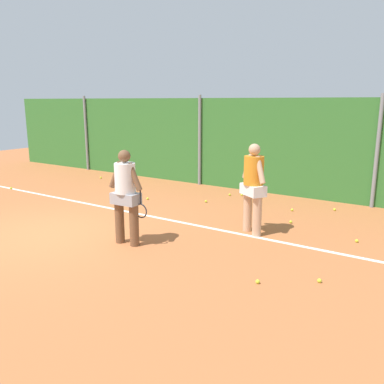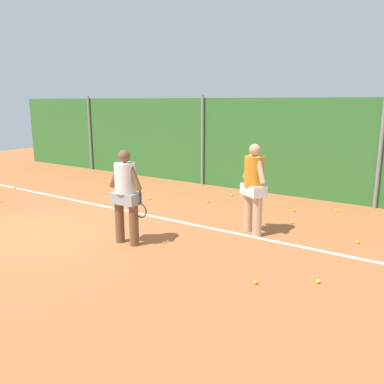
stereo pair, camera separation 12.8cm
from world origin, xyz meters
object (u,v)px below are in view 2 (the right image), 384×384
at_px(tennis_ball_7, 244,195).
at_px(tennis_ball_12, 1,201).
at_px(tennis_ball_1, 15,188).
at_px(tennis_ball_6, 337,210).
at_px(tennis_ball_11, 232,195).
at_px(player_midcourt, 254,184).
at_px(tennis_ball_2, 256,282).
at_px(tennis_ball_8, 294,210).
at_px(tennis_ball_0, 318,282).
at_px(tennis_ball_5, 292,222).
at_px(tennis_ball_3, 208,201).
at_px(tennis_ball_10, 122,185).
at_px(tennis_ball_4, 104,177).
at_px(player_foreground_near, 126,192).
at_px(tennis_ball_13, 358,242).
at_px(tennis_ball_9, 149,198).

height_order(tennis_ball_7, tennis_ball_12, same).
bearing_deg(tennis_ball_1, tennis_ball_12, -43.77).
bearing_deg(tennis_ball_6, tennis_ball_11, -179.86).
bearing_deg(player_midcourt, tennis_ball_2, -30.03).
bearing_deg(tennis_ball_7, tennis_ball_8, -23.62).
xyz_separation_m(tennis_ball_0, tennis_ball_7, (-3.59, 4.54, 0.00)).
bearing_deg(tennis_ball_6, tennis_ball_0, -78.65).
height_order(tennis_ball_0, tennis_ball_1, same).
xyz_separation_m(tennis_ball_1, tennis_ball_5, (8.67, 1.37, 0.00)).
height_order(tennis_ball_3, tennis_ball_7, same).
distance_m(tennis_ball_8, tennis_ball_11, 2.21).
bearing_deg(tennis_ball_3, tennis_ball_1, -162.13).
height_order(player_midcourt, tennis_ball_3, player_midcourt).
bearing_deg(player_midcourt, tennis_ball_7, 152.72).
bearing_deg(tennis_ball_7, tennis_ball_10, -166.00).
relative_size(tennis_ball_0, tennis_ball_4, 1.00).
xyz_separation_m(player_foreground_near, tennis_ball_1, (-6.47, 1.69, -1.00)).
relative_size(tennis_ball_5, tennis_ball_13, 1.00).
height_order(player_foreground_near, tennis_ball_10, player_foreground_near).
relative_size(tennis_ball_3, tennis_ball_5, 1.00).
distance_m(player_foreground_near, tennis_ball_2, 3.04).
bearing_deg(player_midcourt, tennis_ball_6, 102.70).
bearing_deg(tennis_ball_4, tennis_ball_0, -24.82).
height_order(player_foreground_near, tennis_ball_1, player_foreground_near).
distance_m(tennis_ball_7, tennis_ball_8, 1.98).
distance_m(tennis_ball_5, tennis_ball_13, 1.62).
xyz_separation_m(tennis_ball_1, tennis_ball_9, (4.51, 1.30, 0.00)).
distance_m(tennis_ball_0, tennis_ball_6, 4.46).
distance_m(tennis_ball_2, tennis_ball_7, 5.81).
xyz_separation_m(tennis_ball_3, tennis_ball_9, (-1.54, -0.65, 0.00)).
relative_size(tennis_ball_0, tennis_ball_11, 1.00).
bearing_deg(tennis_ball_3, player_midcourt, -38.08).
relative_size(tennis_ball_10, tennis_ball_11, 1.00).
bearing_deg(tennis_ball_2, tennis_ball_10, 148.67).
bearing_deg(tennis_ball_4, tennis_ball_2, -29.83).
bearing_deg(tennis_ball_11, tennis_ball_4, -178.03).
height_order(player_foreground_near, tennis_ball_9, player_foreground_near).
height_order(tennis_ball_0, tennis_ball_4, same).
relative_size(tennis_ball_1, tennis_ball_2, 1.00).
height_order(tennis_ball_1, tennis_ball_12, same).
bearing_deg(tennis_ball_7, player_foreground_near, -90.62).
xyz_separation_m(tennis_ball_0, tennis_ball_11, (-3.89, 4.36, 0.00)).
distance_m(player_foreground_near, tennis_ball_12, 5.29).
bearing_deg(tennis_ball_10, tennis_ball_12, -110.45).
relative_size(tennis_ball_7, tennis_ball_8, 1.00).
height_order(tennis_ball_4, tennis_ball_6, same).
bearing_deg(tennis_ball_13, tennis_ball_12, -166.70).
relative_size(tennis_ball_1, tennis_ball_5, 1.00).
height_order(player_foreground_near, tennis_ball_0, player_foreground_near).
xyz_separation_m(player_foreground_near, tennis_ball_9, (-1.97, 2.99, -1.00)).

